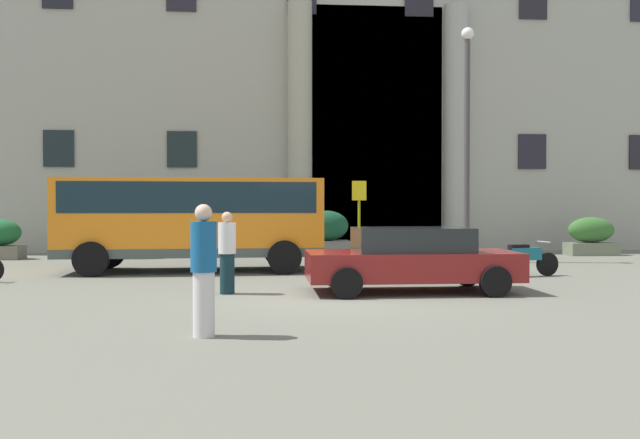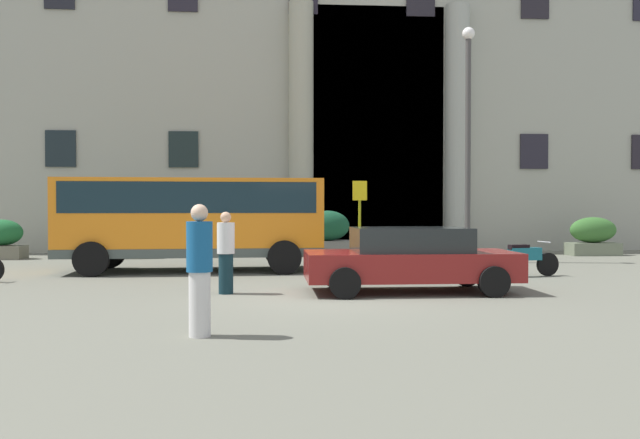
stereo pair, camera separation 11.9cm
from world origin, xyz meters
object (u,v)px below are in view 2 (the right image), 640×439
Objects in this scene: hedge_planter_west at (2,240)px; parked_hatchback_near at (410,259)px; lamppost_plaza_centre at (468,126)px; motorcycle_far_end at (378,260)px; pedestrian_child_trailing at (200,269)px; hedge_planter_far_west at (593,237)px; bus_stop_sign at (360,213)px; motorcycle_near_kerb at (523,259)px; hedge_planter_east at (328,235)px; orange_minibus at (193,216)px; hedge_planter_entrance_left at (122,235)px; pedestrian_man_red_shirt at (226,253)px.

parked_hatchback_near is (12.05, -9.54, 0.05)m from hedge_planter_west.
parked_hatchback_near is at bearing -115.04° from lamppost_plaza_centre.
motorcycle_far_end is at bearing -128.05° from lamppost_plaza_centre.
pedestrian_child_trailing is at bearing -121.77° from lamppost_plaza_centre.
motorcycle_far_end is 7.13m from lamppost_plaza_centre.
pedestrian_child_trailing is (-3.87, -4.46, 0.23)m from parked_hatchback_near.
hedge_planter_far_west is at bearing 25.28° from lamppost_plaza_centre.
bus_stop_sign reaches higher than pedestrian_child_trailing.
hedge_planter_far_west is 0.41× the size of parked_hatchback_near.
bus_stop_sign is 1.41× the size of pedestrian_child_trailing.
hedge_planter_far_west reaches higher than motorcycle_near_kerb.
hedge_planter_east is 9.56m from parked_hatchback_near.
hedge_planter_far_west is at bearing 40.97° from motorcycle_near_kerb.
orange_minibus is 7.08m from parked_hatchback_near.
hedge_planter_entrance_left is at bearing 159.60° from bus_stop_sign.
hedge_planter_west is 12.59m from pedestrian_man_red_shirt.
orange_minibus is 0.95× the size of lamppost_plaza_centre.
motorcycle_near_kerb is at bearing -16.21° from orange_minibus.
hedge_planter_west is 0.87× the size of hedge_planter_east.
parked_hatchback_near reaches higher than motorcycle_near_kerb.
parked_hatchback_near is (0.95, -9.51, -0.09)m from hedge_planter_east.
parked_hatchback_near is 0.58× the size of lamppost_plaza_centre.
lamppost_plaza_centre is at bearing -98.57° from pedestrian_man_red_shirt.
pedestrian_child_trailing is (4.18, -14.03, 0.12)m from hedge_planter_entrance_left.
bus_stop_sign reaches higher than hedge_planter_far_west.
lamppost_plaza_centre reaches higher than hedge_planter_far_west.
motorcycle_near_kerb is at bearing -122.87° from pedestrian_man_red_shirt.
lamppost_plaza_centre is (-0.13, 4.45, 3.93)m from motorcycle_near_kerb.
hedge_planter_east is at bearing 104.78° from bus_stop_sign.
hedge_planter_far_west is 16.04m from pedestrian_man_red_shirt.
pedestrian_child_trailing is (8.19, -14.00, 0.28)m from hedge_planter_west.
hedge_planter_far_west is 1.08× the size of pedestrian_man_red_shirt.
hedge_planter_west is 0.85× the size of pedestrian_man_red_shirt.
hedge_planter_west is (-6.98, 4.67, -0.89)m from orange_minibus.
hedge_planter_far_west is at bearing 31.17° from motorcycle_far_end.
motorcycle_far_end is (0.67, -6.94, -0.34)m from hedge_planter_east.
hedge_planter_far_west is at bearing 47.38° from parked_hatchback_near.
parked_hatchback_near reaches higher than hedge_planter_west.
orange_minibus reaches higher than hedge_planter_east.
pedestrian_child_trailing is 14.21m from lamppost_plaza_centre.
parked_hatchback_near is at bearing -84.32° from hedge_planter_east.
orange_minibus is 1.63× the size of parked_hatchback_near.
hedge_planter_west is (-20.90, -0.30, -0.03)m from hedge_planter_far_west.
hedge_planter_far_west is at bearing 19.41° from bus_stop_sign.
hedge_planter_east is at bearing 152.46° from lamppost_plaza_centre.
bus_stop_sign is 9.63m from hedge_planter_far_west.
pedestrian_man_red_shirt is at bearing -78.26° from orange_minibus.
lamppost_plaza_centre is at bearing -8.41° from hedge_planter_west.
orange_minibus reaches higher than parked_hatchback_near.
motorcycle_far_end is 4.39m from pedestrian_man_red_shirt.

